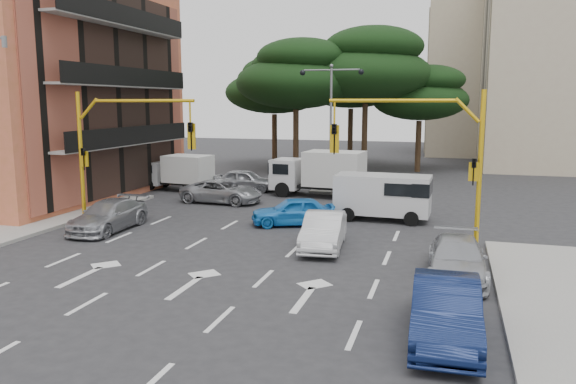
% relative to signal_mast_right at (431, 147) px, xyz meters
% --- Properties ---
extents(ground, '(120.00, 120.00, 0.00)m').
position_rel_signal_mast_right_xyz_m(ground, '(-6.80, -1.99, -3.88)').
color(ground, '#28282B').
rests_on(ground, ground).
extents(median_strip, '(1.40, 6.00, 0.15)m').
position_rel_signal_mast_right_xyz_m(median_strip, '(-6.80, 14.01, -3.81)').
color(median_strip, gray).
rests_on(median_strip, ground).
extents(apartment_orange, '(15.19, 16.15, 13.70)m').
position_rel_signal_mast_right_xyz_m(apartment_orange, '(-24.76, 6.01, 2.97)').
color(apartment_orange, '#B66239').
rests_on(apartment_orange, ground).
extents(apartment_beige_far, '(16.20, 12.15, 16.70)m').
position_rel_signal_mast_right_xyz_m(apartment_beige_far, '(6.15, 42.01, 4.47)').
color(apartment_beige_far, '#BBA88C').
rests_on(apartment_beige_far, ground).
extents(pine_left_near, '(9.15, 9.15, 10.23)m').
position_rel_signal_mast_right_xyz_m(pine_left_near, '(-10.75, 19.96, 3.72)').
color(pine_left_near, '#382616').
rests_on(pine_left_near, ground).
extents(pine_center, '(9.98, 9.98, 11.16)m').
position_rel_signal_mast_right_xyz_m(pine_center, '(-5.75, 21.96, 4.41)').
color(pine_center, '#382616').
rests_on(pine_center, ground).
extents(pine_left_far, '(8.32, 8.32, 9.30)m').
position_rel_signal_mast_right_xyz_m(pine_left_far, '(-13.75, 23.96, 3.03)').
color(pine_left_far, '#382616').
rests_on(pine_left_far, ground).
extents(pine_right, '(7.49, 7.49, 8.37)m').
position_rel_signal_mast_right_xyz_m(pine_right, '(-1.75, 23.96, 2.33)').
color(pine_right, '#382616').
rests_on(pine_right, ground).
extents(pine_back, '(9.15, 9.15, 10.23)m').
position_rel_signal_mast_right_xyz_m(pine_back, '(-7.75, 26.96, 3.72)').
color(pine_back, '#382616').
rests_on(pine_back, ground).
extents(signal_mast_right, '(5.79, 0.37, 6.00)m').
position_rel_signal_mast_right_xyz_m(signal_mast_right, '(0.00, 0.00, 0.00)').
color(signal_mast_right, gold).
rests_on(signal_mast_right, ground).
extents(signal_mast_left, '(5.79, 0.37, 6.00)m').
position_rel_signal_mast_right_xyz_m(signal_mast_left, '(-13.61, 0.00, 0.00)').
color(signal_mast_left, gold).
rests_on(signal_mast_left, ground).
extents(street_lamp_center, '(4.16, 0.36, 7.77)m').
position_rel_signal_mast_right_xyz_m(street_lamp_center, '(-6.80, 14.01, 1.54)').
color(street_lamp_center, slate).
rests_on(street_lamp_center, median_strip).
extents(car_white_hatch, '(1.85, 4.25, 1.36)m').
position_rel_signal_mast_right_xyz_m(car_white_hatch, '(-3.80, -1.26, -3.20)').
color(car_white_hatch, silver).
rests_on(car_white_hatch, ground).
extents(car_blue_compact, '(4.08, 2.81, 1.29)m').
position_rel_signal_mast_right_xyz_m(car_blue_compact, '(-6.01, 2.28, -3.24)').
color(car_blue_compact, blue).
rests_on(car_blue_compact, ground).
extents(car_silver_wagon, '(1.86, 4.50, 1.30)m').
position_rel_signal_mast_right_xyz_m(car_silver_wagon, '(-13.48, -0.94, -3.23)').
color(car_silver_wagon, gray).
rests_on(car_silver_wagon, ground).
extents(car_silver_cross_a, '(4.67, 2.37, 1.26)m').
position_rel_signal_mast_right_xyz_m(car_silver_cross_a, '(-11.39, 6.71, -3.25)').
color(car_silver_cross_a, '#97999E').
rests_on(car_silver_cross_a, ground).
extents(car_silver_cross_b, '(4.03, 1.79, 1.35)m').
position_rel_signal_mast_right_xyz_m(car_silver_cross_b, '(-11.60, 11.01, -3.21)').
color(car_silver_cross_b, '#96999E').
rests_on(car_silver_cross_b, ground).
extents(car_navy_parked, '(1.65, 4.44, 1.45)m').
position_rel_signal_mast_right_xyz_m(car_navy_parked, '(0.80, -8.66, -3.16)').
color(car_navy_parked, '#0D1942').
rests_on(car_navy_parked, ground).
extents(car_silver_parked, '(1.89, 4.42, 1.27)m').
position_rel_signal_mast_right_xyz_m(car_silver_parked, '(1.08, -3.70, -3.25)').
color(car_silver_parked, '#A4A6AC').
rests_on(car_silver_parked, ground).
extents(van_white, '(4.46, 2.15, 2.20)m').
position_rel_signal_mast_right_xyz_m(van_white, '(-2.27, 4.63, -2.79)').
color(van_white, silver).
rests_on(van_white, ground).
extents(box_truck_a, '(4.78, 2.46, 2.26)m').
position_rel_signal_mast_right_xyz_m(box_truck_a, '(-15.80, 9.96, -2.76)').
color(box_truck_a, silver).
rests_on(box_truck_a, ground).
extents(box_truck_b, '(5.69, 2.79, 2.71)m').
position_rel_signal_mast_right_xyz_m(box_truck_b, '(-6.72, 10.24, -2.53)').
color(box_truck_b, silver).
rests_on(box_truck_b, ground).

